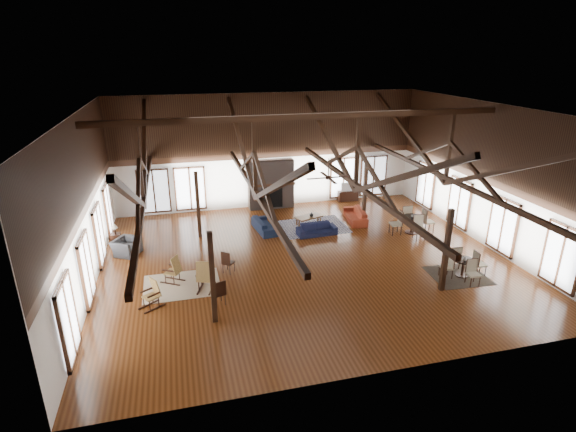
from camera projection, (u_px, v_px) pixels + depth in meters
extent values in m
plane|color=brown|center=(306.00, 260.00, 18.25)|extent=(16.00, 16.00, 0.00)
cube|color=black|center=(308.00, 110.00, 16.15)|extent=(16.00, 14.00, 0.02)
cube|color=white|center=(269.00, 151.00, 23.56)|extent=(16.00, 0.02, 6.00)
cube|color=white|center=(389.00, 272.00, 10.84)|extent=(16.00, 0.02, 6.00)
cube|color=white|center=(83.00, 206.00, 15.36)|extent=(0.02, 14.00, 6.00)
cube|color=white|center=(487.00, 176.00, 19.04)|extent=(0.02, 14.00, 6.00)
cube|color=black|center=(308.00, 117.00, 16.24)|extent=(15.60, 0.18, 0.22)
cube|color=black|center=(144.00, 200.00, 15.80)|extent=(0.16, 13.70, 0.18)
cube|color=black|center=(139.00, 163.00, 15.33)|extent=(0.14, 0.14, 2.70)
cube|color=black|center=(144.00, 146.00, 18.55)|extent=(0.15, 7.07, 3.12)
cube|color=black|center=(132.00, 197.00, 12.19)|extent=(0.15, 7.07, 3.12)
cube|color=black|center=(255.00, 192.00, 16.72)|extent=(0.16, 13.70, 0.18)
cube|color=black|center=(254.00, 156.00, 16.25)|extent=(0.14, 0.14, 2.70)
cube|color=black|center=(240.00, 142.00, 19.47)|extent=(0.15, 7.07, 3.12)
cube|color=black|center=(276.00, 187.00, 13.11)|extent=(0.15, 7.07, 3.12)
cube|color=black|center=(356.00, 184.00, 17.64)|extent=(0.16, 13.70, 0.18)
cube|color=black|center=(357.00, 151.00, 17.17)|extent=(0.14, 0.14, 2.70)
cube|color=black|center=(328.00, 137.00, 20.39)|extent=(0.15, 7.07, 3.12)
cube|color=black|center=(400.00, 178.00, 14.03)|extent=(0.15, 7.07, 3.12)
cube|color=black|center=(446.00, 178.00, 18.56)|extent=(0.16, 13.70, 0.18)
cube|color=black|center=(450.00, 145.00, 18.09)|extent=(0.14, 0.14, 2.70)
cube|color=black|center=(407.00, 134.00, 21.31)|extent=(0.15, 7.07, 3.12)
cube|color=black|center=(510.00, 170.00, 14.95)|extent=(0.15, 7.07, 3.12)
cube|color=black|center=(212.00, 278.00, 13.62)|extent=(0.16, 0.16, 3.05)
cube|color=black|center=(446.00, 251.00, 15.46)|extent=(0.16, 0.16, 3.05)
cube|color=black|center=(198.00, 205.00, 19.97)|extent=(0.16, 0.16, 3.05)
cube|color=black|center=(365.00, 192.00, 21.81)|extent=(0.16, 0.16, 3.05)
cube|color=brown|center=(271.00, 184.00, 23.86)|extent=(2.40, 0.62, 2.60)
cube|color=black|center=(272.00, 198.00, 23.80)|extent=(1.10, 0.06, 1.10)
cube|color=#361D10|center=(272.00, 185.00, 23.59)|extent=(2.50, 0.20, 0.12)
cylinder|color=black|center=(329.00, 168.00, 16.04)|extent=(0.04, 0.04, 0.70)
cylinder|color=black|center=(328.00, 178.00, 16.16)|extent=(0.20, 0.20, 0.10)
cube|color=black|center=(340.00, 177.00, 16.26)|extent=(0.70, 0.12, 0.02)
cube|color=black|center=(324.00, 174.00, 16.57)|extent=(0.12, 0.70, 0.02)
cube|color=black|center=(316.00, 178.00, 16.06)|extent=(0.70, 0.12, 0.02)
cube|color=black|center=(332.00, 181.00, 15.75)|extent=(0.12, 0.70, 0.02)
imported|color=#131734|center=(317.00, 229.00, 20.63)|extent=(1.85, 0.81, 0.53)
imported|color=#131D36|center=(265.00, 225.00, 21.07)|extent=(2.03, 1.00, 0.57)
imported|color=maroon|center=(355.00, 215.00, 22.29)|extent=(2.14, 1.09, 0.60)
cube|color=brown|center=(309.00, 217.00, 21.60)|extent=(1.42, 1.03, 0.06)
cube|color=brown|center=(299.00, 224.00, 21.37)|extent=(0.06, 0.06, 0.43)
cube|color=brown|center=(297.00, 221.00, 21.76)|extent=(0.06, 0.06, 0.43)
cube|color=brown|center=(321.00, 222.00, 21.62)|extent=(0.06, 0.06, 0.43)
cube|color=brown|center=(318.00, 219.00, 22.00)|extent=(0.06, 0.06, 0.43)
imported|color=#B2B2B2|center=(311.00, 214.00, 21.55)|extent=(0.23, 0.23, 0.21)
imported|color=#313133|center=(127.00, 247.00, 18.65)|extent=(1.35, 1.30, 0.68)
cube|color=black|center=(116.00, 239.00, 19.52)|extent=(0.41, 0.41, 0.54)
cylinder|color=black|center=(115.00, 230.00, 19.37)|extent=(0.08, 0.08, 0.32)
cone|color=beige|center=(114.00, 226.00, 19.29)|extent=(0.29, 0.29, 0.23)
cube|color=#A27F3D|center=(172.00, 272.00, 16.38)|extent=(0.62, 0.62, 0.05)
cube|color=#A27F3D|center=(176.00, 265.00, 16.21)|extent=(0.39, 0.48, 0.66)
cube|color=black|center=(170.00, 284.00, 16.34)|extent=(0.72, 0.47, 0.05)
cube|color=black|center=(176.00, 279.00, 16.69)|extent=(0.72, 0.47, 0.05)
cube|color=#A27F3D|center=(206.00, 278.00, 15.89)|extent=(0.64, 0.63, 0.05)
cube|color=#A27F3D|center=(203.00, 272.00, 15.54)|extent=(0.55, 0.35, 0.74)
cube|color=black|center=(201.00, 288.00, 16.05)|extent=(0.34, 0.87, 0.05)
cube|color=black|center=(212.00, 288.00, 16.02)|extent=(0.34, 0.87, 0.05)
cube|color=#A27F3D|center=(151.00, 297.00, 14.77)|extent=(0.60, 0.61, 0.05)
cube|color=#A27F3D|center=(155.00, 286.00, 14.81)|extent=(0.39, 0.47, 0.64)
cube|color=black|center=(155.00, 309.00, 14.79)|extent=(0.68, 0.47, 0.05)
cube|color=black|center=(149.00, 305.00, 15.02)|extent=(0.68, 0.47, 0.05)
cube|color=black|center=(228.00, 263.00, 17.09)|extent=(0.54, 0.54, 0.05)
cube|color=black|center=(226.00, 258.00, 16.86)|extent=(0.32, 0.27, 0.51)
cylinder|color=black|center=(229.00, 267.00, 17.16)|extent=(0.03, 0.03, 0.41)
cube|color=black|center=(219.00, 293.00, 14.93)|extent=(0.51, 0.51, 0.05)
cube|color=black|center=(220.00, 289.00, 14.70)|extent=(0.38, 0.17, 0.52)
cylinder|color=black|center=(219.00, 299.00, 15.01)|extent=(0.03, 0.03, 0.42)
cylinder|color=black|center=(464.00, 260.00, 16.74)|extent=(0.78, 0.78, 0.04)
cylinder|color=black|center=(463.00, 268.00, 16.85)|extent=(0.10, 0.10, 0.64)
cylinder|color=black|center=(462.00, 275.00, 16.96)|extent=(0.47, 0.47, 0.04)
cylinder|color=black|center=(413.00, 217.00, 20.67)|extent=(0.92, 0.92, 0.04)
cylinder|color=black|center=(412.00, 225.00, 20.80)|extent=(0.10, 0.10, 0.76)
cylinder|color=black|center=(411.00, 232.00, 20.94)|extent=(0.55, 0.55, 0.04)
imported|color=#B2B2B2|center=(465.00, 259.00, 16.62)|extent=(0.17, 0.17, 0.11)
imported|color=#B2B2B2|center=(412.00, 216.00, 20.62)|extent=(0.15, 0.15, 0.10)
cube|color=black|center=(348.00, 196.00, 25.30)|extent=(1.15, 0.43, 0.57)
imported|color=#B2B2B2|center=(348.00, 186.00, 25.11)|extent=(0.88, 0.16, 0.50)
cube|color=tan|center=(182.00, 285.00, 16.29)|extent=(2.72, 2.14, 0.01)
cube|color=#16173F|center=(312.00, 227.00, 21.64)|extent=(3.28, 2.50, 0.01)
cube|color=black|center=(458.00, 275.00, 16.98)|extent=(2.13, 1.96, 0.01)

